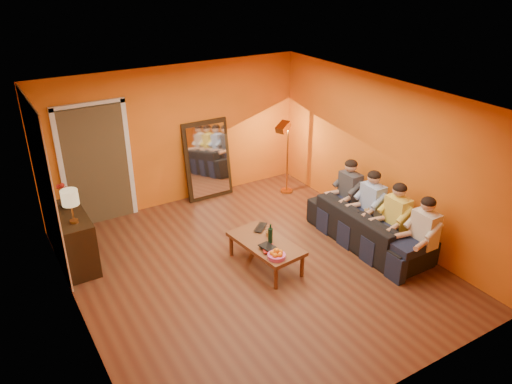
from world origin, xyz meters
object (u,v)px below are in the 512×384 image
person_far_left (424,235)px  person_mid_right (372,205)px  wine_bottle (270,234)px  person_mid_left (397,219)px  vase (65,202)px  laptop (263,228)px  sofa (368,225)px  tumbler (268,234)px  person_far_right (350,193)px  table_lamp (71,207)px  coffee_table (265,254)px  sideboard (74,239)px  floor_lamp (287,158)px  dog (375,225)px  mirror_frame (207,160)px

person_far_left → person_mid_right: 1.10m
person_far_left → wine_bottle: (-1.88, 1.24, -0.03)m
person_far_left → person_mid_left: same height
wine_bottle → vase: size_ratio=1.66×
person_mid_right → laptop: 1.84m
sofa → tumbler: sofa is taller
person_far_right → vase: bearing=161.5°
table_lamp → person_far_right: table_lamp is taller
person_mid_right → person_far_right: size_ratio=1.00×
table_lamp → person_mid_right: (4.37, -1.47, -0.49)m
sofa → coffee_table: sofa is taller
tumbler → sideboard: bearing=150.5°
floor_lamp → person_far_left: size_ratio=1.18×
floor_lamp → sideboard: bearing=161.8°
sideboard → laptop: bearing=-25.0°
person_mid_left → person_far_right: 1.10m
sideboard → dog: size_ratio=1.83×
table_lamp → wine_bottle: 2.87m
sofa → dog: bearing=-120.8°
coffee_table → person_mid_left: person_mid_left is taller
wine_bottle → vase: vase is taller
person_far_left → person_mid_right: (0.00, 1.10, 0.00)m
person_far_right → laptop: bearing=-179.8°
tumbler → vase: vase is taller
table_lamp → person_mid_right: size_ratio=0.42×
sideboard → table_lamp: table_lamp is taller
table_lamp → tumbler: size_ratio=5.76×
vase → sideboard: bearing=-90.0°
mirror_frame → sofa: size_ratio=0.69×
mirror_frame → table_lamp: size_ratio=2.98×
person_mid_right → floor_lamp: bearing=94.4°
person_mid_left → person_far_left: bearing=-90.0°
mirror_frame → dog: mirror_frame is taller
coffee_table → person_mid_left: (1.93, -0.74, 0.40)m
sofa → dog: (0.10, -0.06, 0.00)m
dog → person_mid_left: size_ratio=0.53×
person_far_left → vase: bearing=144.5°
mirror_frame → laptop: size_ratio=4.64×
coffee_table → tumbler: 0.30m
person_far_left → person_mid_left: size_ratio=1.00×
person_mid_left → person_far_right: size_ratio=1.00×
mirror_frame → person_far_left: mirror_frame is taller
person_mid_right → laptop: size_ratio=3.72×
table_lamp → tumbler: (2.56, -1.15, -0.64)m
person_far_right → person_mid_left: bearing=-90.0°
table_lamp → vase: (0.00, 0.55, -0.16)m
floor_lamp → vase: bearing=158.4°
dog → vase: 4.89m
mirror_frame → person_mid_right: 3.26m
mirror_frame → sofa: mirror_frame is taller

